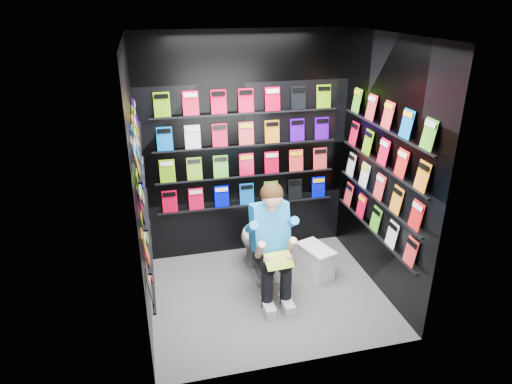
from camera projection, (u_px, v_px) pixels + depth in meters
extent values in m
plane|color=#5D5C5A|center=(267.00, 294.00, 4.82)|extent=(2.40, 2.40, 0.00)
plane|color=white|center=(271.00, 36.00, 3.79)|extent=(2.40, 2.40, 0.00)
cube|color=black|center=(246.00, 149.00, 5.20)|extent=(2.40, 0.04, 2.60)
cube|color=black|center=(304.00, 229.00, 3.41)|extent=(2.40, 0.04, 2.60)
cube|color=black|center=(138.00, 192.00, 4.04)|extent=(0.04, 2.00, 2.60)
cube|color=black|center=(384.00, 170.00, 4.57)|extent=(0.04, 2.00, 2.60)
imported|color=white|center=(260.00, 243.00, 5.09)|extent=(0.48, 0.78, 0.73)
cube|color=white|center=(316.00, 262.00, 5.12)|extent=(0.35, 0.47, 0.31)
cube|color=white|center=(316.00, 249.00, 5.05)|extent=(0.37, 0.49, 0.03)
cube|color=green|center=(279.00, 261.00, 4.35)|extent=(0.28, 0.18, 0.11)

